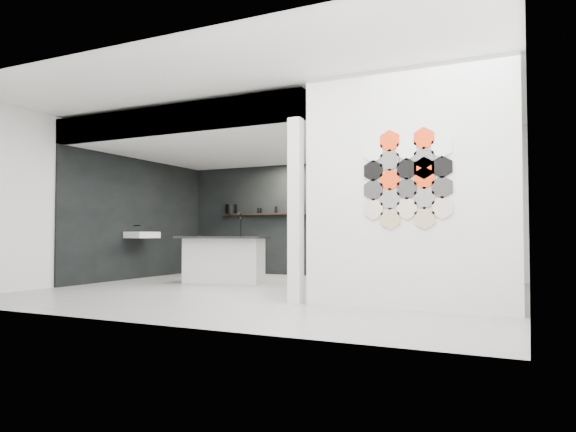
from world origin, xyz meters
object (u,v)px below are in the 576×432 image
Objects in this scene: kitchen_island at (224,259)px; utensil_cup at (259,211)px; partition_panel at (406,188)px; glass_bowl at (345,209)px; bottle_dark at (276,210)px; glass_vase at (345,208)px; wall_basin at (142,235)px; kettle at (319,208)px; stockpot at (231,209)px.

kitchen_island is 14.98× the size of utensil_cup.
partition_panel reaches higher than glass_bowl.
kitchen_island is at bearing -90.28° from bottle_dark.
glass_vase is at bearing 0.00° from glass_bowl.
wall_basin is 4.01m from glass_vase.
kitchen_island is at bearing 0.75° from wall_basin.
utensil_cup is (-0.39, 2.04, 0.95)m from kitchen_island.
kettle is at bearing 53.63° from kitchen_island.
kitchen_island is 2.28m from utensil_cup.
kettle is 1.69× the size of utensil_cup.
kettle is 1.39m from utensil_cup.
glass_vase is at bearing 0.00° from utensil_cup.
partition_panel is 5.78m from wall_basin.
glass_vase is at bearing 118.23° from partition_panel.
utensil_cup is at bearing -163.19° from kettle.
kettle is at bearing 180.00° from glass_bowl.
kettle reaches higher than bottle_dark.
partition_panel is 6.11m from stockpot.
stockpot reaches higher than bottle_dark.
partition_panel is 5.30m from bottle_dark.
bottle_dark is (-1.55, 0.00, 0.02)m from glass_bowl.
utensil_cup reaches higher than glass_bowl.
bottle_dark is (-3.62, 3.87, -0.01)m from partition_panel.
glass_bowl reaches higher than wall_basin.
glass_bowl is at bearing 16.81° from kettle.
bottle_dark is (0.01, 2.04, 0.96)m from kitchen_island.
wall_basin is 2.39× the size of stockpot.
glass_vase is (2.66, 0.00, -0.03)m from stockpot.
stockpot is at bearing 70.61° from wall_basin.
wall_basin is 4.00m from glass_bowl.
glass_vase is at bearing 0.00° from bottle_dark.
wall_basin is 4.46× the size of glass_bowl.
utensil_cup is (1.45, 2.07, 0.53)m from wall_basin.
utensil_cup is (-4.02, 3.87, -0.02)m from partition_panel.
stockpot is 0.72m from utensil_cup.
stockpot is 1.12m from bottle_dark.
partition_panel is 20.80× the size of glass_bowl.
bottle_dark is at bearing 180.00° from glass_bowl.
utensil_cup is (-1.94, 0.00, -0.02)m from glass_vase.
utensil_cup is (0.72, 0.00, -0.05)m from stockpot.
wall_basin is 2.26m from stockpot.
stockpot is (-4.74, 3.87, 0.02)m from partition_panel.
glass_bowl is (-2.08, 3.87, -0.03)m from partition_panel.
kitchen_island is 2.53m from stockpot.
kettle reaches higher than glass_vase.
utensil_cup is at bearing 136.12° from partition_panel.
stockpot is at bearing 140.80° from partition_panel.
kitchen_island reaches higher than wall_basin.
stockpot reaches higher than kitchen_island.
kettle is 1.37× the size of bottle_dark.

